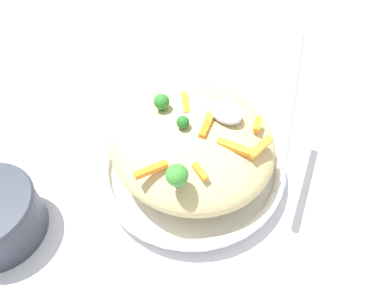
% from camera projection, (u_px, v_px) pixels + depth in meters
% --- Properties ---
extents(ground_plane, '(2.40, 2.40, 0.00)m').
position_uv_depth(ground_plane, '(192.00, 173.00, 0.59)').
color(ground_plane, silver).
extents(serving_bowl, '(0.29, 0.29, 0.04)m').
position_uv_depth(serving_bowl, '(192.00, 165.00, 0.57)').
color(serving_bowl, white).
rests_on(serving_bowl, ground_plane).
extents(pasta_mound, '(0.25, 0.24, 0.09)m').
position_uv_depth(pasta_mound, '(192.00, 142.00, 0.53)').
color(pasta_mound, '#D1BA7A').
rests_on(pasta_mound, serving_bowl).
extents(carrot_piece_0, '(0.04, 0.03, 0.01)m').
position_uv_depth(carrot_piece_0, '(233.00, 147.00, 0.47)').
color(carrot_piece_0, orange).
rests_on(carrot_piece_0, pasta_mound).
extents(carrot_piece_1, '(0.02, 0.04, 0.01)m').
position_uv_depth(carrot_piece_1, '(151.00, 170.00, 0.45)').
color(carrot_piece_1, orange).
rests_on(carrot_piece_1, pasta_mound).
extents(carrot_piece_2, '(0.02, 0.02, 0.01)m').
position_uv_depth(carrot_piece_2, '(257.00, 124.00, 0.50)').
color(carrot_piece_2, orange).
rests_on(carrot_piece_2, pasta_mound).
extents(carrot_piece_3, '(0.03, 0.03, 0.01)m').
position_uv_depth(carrot_piece_3, '(210.00, 115.00, 0.50)').
color(carrot_piece_3, orange).
rests_on(carrot_piece_3, pasta_mound).
extents(carrot_piece_4, '(0.03, 0.04, 0.01)m').
position_uv_depth(carrot_piece_4, '(206.00, 127.00, 0.48)').
color(carrot_piece_4, orange).
rests_on(carrot_piece_4, pasta_mound).
extents(carrot_piece_5, '(0.04, 0.03, 0.01)m').
position_uv_depth(carrot_piece_5, '(185.00, 103.00, 0.52)').
color(carrot_piece_5, orange).
rests_on(carrot_piece_5, pasta_mound).
extents(carrot_piece_6, '(0.03, 0.01, 0.01)m').
position_uv_depth(carrot_piece_6, '(200.00, 171.00, 0.45)').
color(carrot_piece_6, orange).
rests_on(carrot_piece_6, pasta_mound).
extents(carrot_piece_7, '(0.03, 0.02, 0.01)m').
position_uv_depth(carrot_piece_7, '(219.00, 107.00, 0.52)').
color(carrot_piece_7, orange).
rests_on(carrot_piece_7, pasta_mound).
extents(carrot_piece_8, '(0.01, 0.04, 0.01)m').
position_uv_depth(carrot_piece_8, '(260.00, 147.00, 0.47)').
color(carrot_piece_8, orange).
rests_on(carrot_piece_8, pasta_mound).
extents(broccoli_floret_0, '(0.02, 0.02, 0.03)m').
position_uv_depth(broccoli_floret_0, '(162.00, 102.00, 0.50)').
color(broccoli_floret_0, '#296820').
rests_on(broccoli_floret_0, pasta_mound).
extents(broccoli_floret_1, '(0.02, 0.02, 0.02)m').
position_uv_depth(broccoli_floret_1, '(185.00, 124.00, 0.48)').
color(broccoli_floret_1, '#205B1C').
rests_on(broccoli_floret_1, pasta_mound).
extents(broccoli_floret_2, '(0.03, 0.03, 0.03)m').
position_uv_depth(broccoli_floret_2, '(177.00, 175.00, 0.42)').
color(broccoli_floret_2, '#377928').
rests_on(broccoli_floret_2, pasta_mound).
extents(serving_spoon, '(0.15, 0.14, 0.09)m').
position_uv_depth(serving_spoon, '(250.00, 107.00, 0.48)').
color(serving_spoon, '#B7B7BC').
rests_on(serving_spoon, pasta_mound).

